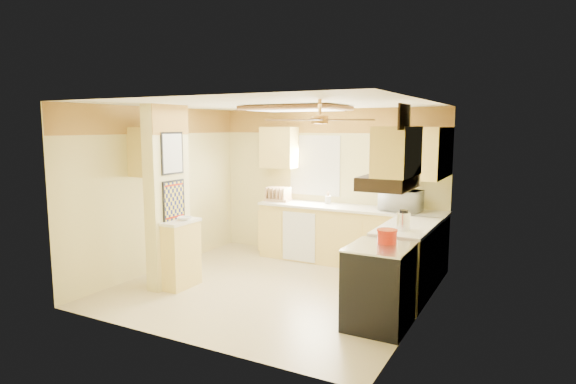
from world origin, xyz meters
The scene contains 34 objects.
floor centered at (0.00, 0.00, 0.00)m, with size 4.00×4.00×0.00m, color #C6B089.
ceiling centered at (0.00, 0.00, 2.50)m, with size 4.00×4.00×0.00m, color white.
wall_back centered at (0.00, 1.90, 1.25)m, with size 4.00×4.00×0.00m, color #E5D88C.
wall_front centered at (0.00, -1.90, 1.25)m, with size 4.00×4.00×0.00m, color #E5D88C.
wall_left centered at (-2.00, 0.00, 1.25)m, with size 3.80×3.80×0.00m, color #E5D88C.
wall_right centered at (2.00, 0.00, 1.25)m, with size 3.80×3.80×0.00m, color #E5D88C.
wallpaper_border centered at (0.00, 1.88, 2.30)m, with size 4.00×0.02×0.40m, color gold.
partition_column centered at (-1.35, -0.55, 1.25)m, with size 0.20×0.70×2.50m, color #E5D88C.
partition_ledge centered at (-1.13, -0.55, 0.45)m, with size 0.25×0.55×0.90m, color #FFDC6D.
ledge_top centered at (-1.13, -0.55, 0.92)m, with size 0.28×0.58×0.04m, color white.
lower_cabinets_back centered at (0.50, 1.60, 0.45)m, with size 3.00×0.60×0.90m, color #FFDC6D.
lower_cabinets_right centered at (1.70, 0.60, 0.45)m, with size 0.60×1.40×0.90m, color #FFDC6D.
countertop_back centered at (0.50, 1.59, 0.92)m, with size 3.04×0.64×0.04m, color white.
countertop_right centered at (1.69, 0.60, 0.92)m, with size 0.64×1.44×0.04m, color white.
dishwasher_panel centered at (-0.25, 1.29, 0.43)m, with size 0.58×0.02×0.80m, color white.
window centered at (-0.25, 1.89, 1.55)m, with size 0.92×0.02×1.02m.
upper_cab_back_left centered at (-0.85, 1.72, 1.85)m, with size 0.60×0.35×0.70m, color #FFDC6D.
upper_cab_back_right centered at (1.55, 1.72, 1.85)m, with size 0.90×0.35×0.70m, color #FFDC6D.
upper_cab_right centered at (1.82, 1.25, 1.85)m, with size 0.35×1.00×0.70m, color #FFDC6D.
upper_cab_left_wall centered at (-1.82, -0.25, 1.85)m, with size 0.35×0.75×0.70m, color #FFDC6D.
upper_cab_over_stove centered at (1.82, -0.55, 1.95)m, with size 0.35×0.76×0.52m, color #FFDC6D.
stove centered at (1.67, -0.55, 0.46)m, with size 0.68×0.77×0.92m.
range_hood centered at (1.74, -0.55, 1.62)m, with size 0.50×0.76×0.14m, color black.
poster_menu centered at (-1.24, -0.55, 1.85)m, with size 0.02×0.42×0.57m.
poster_nashville centered at (-1.24, -0.55, 1.20)m, with size 0.02×0.42×0.57m.
ceiling_light_panel centered at (0.10, 0.50, 2.46)m, with size 1.35×0.95×0.06m.
ceiling_fan centered at (1.00, -0.70, 2.29)m, with size 1.15×1.15×0.26m.
vent_grate centered at (1.98, -0.90, 2.30)m, with size 0.02×0.40×0.25m, color black.
microwave centered at (1.33, 1.58, 1.10)m, with size 0.59×0.40×0.32m, color white.
bowl centered at (-1.09, -0.51, 0.96)m, with size 0.19×0.19×0.05m, color white.
dutch_oven centered at (1.69, -0.38, 0.99)m, with size 0.23×0.23×0.15m.
kettle centered at (1.71, 0.26, 1.06)m, with size 0.17×0.17×0.25m.
dish_rack centered at (-0.81, 1.59, 1.02)m, with size 0.44×0.34×0.24m.
utensil_crock centered at (0.08, 1.71, 1.01)m, with size 0.10×0.10×0.20m.
Camera 1 is at (3.18, -5.54, 2.21)m, focal length 30.00 mm.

